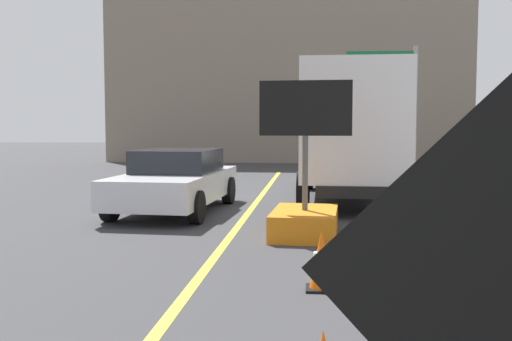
% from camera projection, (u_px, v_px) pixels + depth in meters
% --- Properties ---
extents(lane_center_stripe, '(0.14, 36.00, 0.01)m').
position_uv_depth(lane_center_stripe, '(171.00, 314.00, 6.07)').
color(lane_center_stripe, yellow).
rests_on(lane_center_stripe, ground).
extents(arrow_board_trailer, '(1.60, 1.86, 2.70)m').
position_uv_depth(arrow_board_trailer, '(305.00, 208.00, 10.31)').
color(arrow_board_trailer, orange).
rests_on(arrow_board_trailer, ground).
extents(box_truck, '(2.57, 6.91, 3.32)m').
position_uv_depth(box_truck, '(350.00, 130.00, 14.94)').
color(box_truck, black).
rests_on(box_truck, ground).
extents(pickup_car, '(2.24, 4.62, 1.38)m').
position_uv_depth(pickup_car, '(176.00, 180.00, 13.15)').
color(pickup_car, silver).
rests_on(pickup_car, ground).
extents(highway_guide_sign, '(2.79, 0.24, 5.00)m').
position_uv_depth(highway_guide_sign, '(395.00, 87.00, 23.21)').
color(highway_guide_sign, gray).
rests_on(highway_guide_sign, ground).
extents(far_building_block, '(18.37, 9.73, 10.65)m').
position_uv_depth(far_building_block, '(289.00, 65.00, 33.86)').
color(far_building_block, gray).
rests_on(far_building_block, ground).
extents(traffic_cone_mid_lane, '(0.36, 0.36, 0.72)m').
position_uv_depth(traffic_cone_mid_lane, '(321.00, 260.00, 6.93)').
color(traffic_cone_mid_lane, black).
rests_on(traffic_cone_mid_lane, ground).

